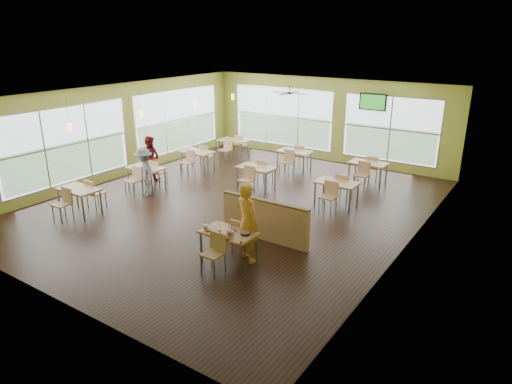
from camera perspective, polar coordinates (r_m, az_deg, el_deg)
room at (r=13.02m, az=-2.59°, el=5.02°), size 12.00×12.04×3.20m
window_bays at (r=16.99m, az=-3.65°, el=7.98°), size 9.24×10.24×2.38m
main_table at (r=9.94m, az=-3.45°, el=-5.60°), size 1.22×1.52×0.87m
half_wall_divider at (r=11.07m, az=1.10°, el=-3.48°), size 2.40×0.14×1.04m
dining_tables at (r=15.20m, az=-1.90°, el=3.36°), size 6.92×8.72×0.87m
pendant_lights at (r=15.40m, az=-10.91°, el=10.19°), size 0.11×7.31×0.86m
ceiling_fan at (r=15.24m, az=4.18°, el=12.26°), size 1.25×1.25×0.29m
tv_backwall at (r=17.18m, az=14.39°, el=10.85°), size 1.00×0.07×0.60m
man_plaid at (r=9.95m, az=-1.10°, el=-3.82°), size 0.76×0.62×1.81m
patron_maroon at (r=16.02m, az=-13.12°, el=4.18°), size 0.84×0.71×1.52m
patron_grey at (r=14.42m, az=-13.79°, el=2.45°), size 1.12×0.90×1.52m
cup_blue at (r=9.95m, az=-6.31°, el=-4.43°), size 0.10×0.10×0.38m
cup_yellow at (r=9.72m, az=-4.60°, el=-4.99°), size 0.10×0.10×0.35m
cup_red_near at (r=9.67m, az=-3.42°, el=-5.08°), size 0.10×0.10×0.38m
cup_red_far at (r=9.63m, az=-3.04°, el=-5.22°), size 0.09×0.09×0.33m
food_basket at (r=9.74m, az=-1.34°, el=-5.15°), size 0.24×0.24×0.05m
ketchup_cup at (r=9.37m, az=-1.87°, el=-6.31°), size 0.06×0.06×0.03m
wrapper_left at (r=9.98m, az=-6.07°, el=-4.71°), size 0.19×0.18×0.04m
wrapper_mid at (r=9.93m, az=-2.92°, el=-4.71°), size 0.21×0.20×0.04m
wrapper_right at (r=9.56m, az=-3.64°, el=-5.75°), size 0.19×0.18×0.04m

